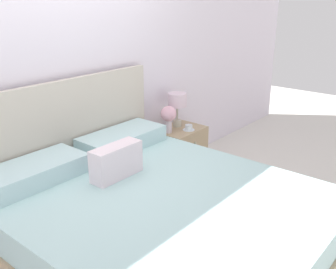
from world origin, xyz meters
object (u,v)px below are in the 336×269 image
(teacup, at_px, (189,128))
(table_lamp, at_px, (177,102))
(bed, at_px, (153,225))
(nightstand, at_px, (180,151))
(flower_vase, at_px, (169,115))

(teacup, bearing_deg, table_lamp, 82.94)
(bed, distance_m, teacup, 1.53)
(nightstand, xyz_separation_m, table_lamp, (0.04, 0.07, 0.53))
(table_lamp, distance_m, flower_vase, 0.23)
(bed, height_order, table_lamp, bed)
(bed, xyz_separation_m, teacup, (1.34, 0.70, 0.23))
(nightstand, relative_size, flower_vase, 1.86)
(bed, relative_size, flower_vase, 7.73)
(nightstand, relative_size, table_lamp, 1.43)
(table_lamp, height_order, flower_vase, table_lamp)
(bed, relative_size, table_lamp, 5.97)
(table_lamp, xyz_separation_m, flower_vase, (-0.21, -0.06, -0.09))
(table_lamp, bearing_deg, bed, -147.45)
(bed, height_order, teacup, bed)
(bed, bearing_deg, nightstand, 31.12)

